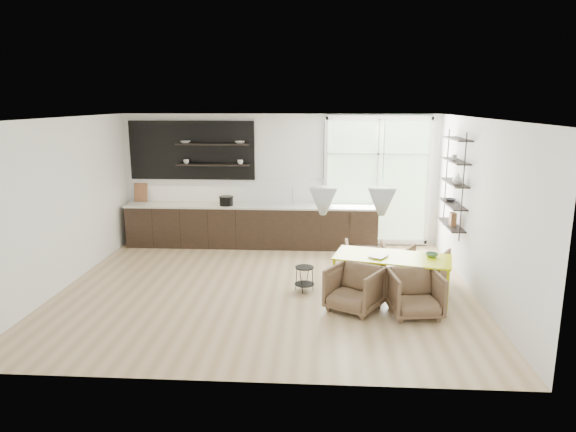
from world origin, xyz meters
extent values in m
cube|color=tan|center=(0.00, 0.00, -0.01)|extent=(7.00, 6.00, 0.01)
cube|color=white|center=(0.00, 3.00, 1.45)|extent=(7.00, 0.02, 2.90)
cube|color=white|center=(-3.50, 0.00, 1.45)|extent=(0.02, 6.00, 2.90)
cube|color=white|center=(3.50, 0.00, 1.45)|extent=(0.02, 6.00, 2.90)
cube|color=white|center=(0.00, 0.00, 2.90)|extent=(7.00, 6.00, 0.01)
cube|color=#B2D1A5|center=(2.15, 2.97, 1.45)|extent=(2.20, 0.02, 2.70)
cube|color=silver|center=(2.15, 2.94, 1.45)|extent=(2.30, 0.08, 2.80)
cone|color=silver|center=(0.95, -0.50, 1.65)|extent=(0.44, 0.44, 0.42)
cone|color=silver|center=(1.85, -0.50, 1.65)|extent=(0.44, 0.44, 0.42)
cylinder|color=black|center=(0.95, -0.50, 2.46)|extent=(0.01, 0.01, 0.89)
cylinder|color=black|center=(1.85, -0.50, 2.46)|extent=(0.01, 0.01, 0.89)
cube|color=black|center=(-0.60, 2.67, 0.45)|extent=(5.50, 0.65, 0.90)
cube|color=silver|center=(-0.60, 2.67, 0.92)|extent=(5.54, 0.69, 0.04)
cube|color=white|center=(-0.60, 2.98, 1.20)|extent=(5.50, 0.02, 0.55)
cube|color=black|center=(-1.95, 2.96, 2.10)|extent=(2.80, 0.06, 1.30)
cube|color=black|center=(-1.45, 2.82, 2.25)|extent=(1.60, 0.28, 0.03)
cube|color=black|center=(-1.45, 2.82, 1.80)|extent=(1.60, 0.28, 0.03)
cube|color=brown|center=(-3.15, 2.90, 1.15)|extent=(0.30, 0.10, 0.42)
cylinder|color=silver|center=(0.30, 2.77, 1.12)|extent=(0.02, 0.02, 0.40)
imported|color=white|center=(-2.05, 2.82, 2.29)|extent=(0.22, 0.22, 0.05)
imported|color=white|center=(-0.85, 2.82, 2.29)|extent=(0.22, 0.22, 0.05)
imported|color=white|center=(-2.05, 2.82, 1.86)|extent=(0.12, 0.12, 0.10)
imported|color=white|center=(-0.85, 2.82, 1.86)|extent=(0.12, 0.12, 0.10)
cylinder|color=black|center=(-1.14, 2.57, 1.03)|extent=(0.30, 0.30, 0.18)
cube|color=black|center=(3.36, 0.60, 1.70)|extent=(0.02, 0.02, 1.90)
cube|color=black|center=(3.36, 1.80, 1.70)|extent=(0.02, 0.02, 1.90)
cube|color=black|center=(3.36, 1.20, 0.90)|extent=(0.26, 1.20, 0.02)
cube|color=black|center=(3.36, 1.20, 1.30)|extent=(0.26, 1.20, 0.02)
cube|color=black|center=(3.36, 1.20, 1.70)|extent=(0.26, 1.20, 0.02)
cube|color=black|center=(3.36, 1.20, 2.10)|extent=(0.26, 1.20, 0.03)
cube|color=black|center=(3.36, 1.20, 2.50)|extent=(0.26, 1.20, 0.03)
imported|color=white|center=(3.36, 0.95, 1.81)|extent=(0.18, 0.18, 0.19)
imported|color=#333338|center=(3.36, 1.40, 1.34)|extent=(0.22, 0.22, 0.05)
imported|color=white|center=(3.36, 1.30, 2.16)|extent=(0.10, 0.10, 0.09)
cube|color=brown|center=(3.36, 1.10, 1.03)|extent=(0.10, 0.18, 0.24)
cube|color=#C9D705|center=(2.10, -0.17, 0.67)|extent=(2.01, 1.27, 0.03)
cube|color=#C9D705|center=(1.14, -0.31, 0.33)|extent=(0.05, 0.05, 0.65)
cube|color=#C9D705|center=(1.33, 0.42, 0.33)|extent=(0.05, 0.05, 0.65)
cube|color=#C9D705|center=(2.87, -0.75, 0.33)|extent=(0.05, 0.05, 0.65)
cube|color=#C9D705|center=(3.06, -0.02, 0.33)|extent=(0.05, 0.05, 0.65)
imported|color=brown|center=(1.74, 0.74, 0.33)|extent=(0.72, 0.74, 0.67)
imported|color=brown|center=(2.79, 0.47, 0.32)|extent=(0.93, 0.93, 0.63)
imported|color=brown|center=(1.45, -0.80, 0.34)|extent=(1.02, 1.02, 0.69)
imported|color=brown|center=(2.34, -0.95, 0.34)|extent=(0.82, 0.83, 0.68)
cylinder|color=black|center=(0.66, -0.03, 0.42)|extent=(0.32, 0.32, 0.02)
cylinder|color=black|center=(0.66, -0.03, 0.12)|extent=(0.34, 0.34, 0.01)
cylinder|color=black|center=(0.80, -0.08, 0.21)|extent=(0.01, 0.01, 0.42)
cylinder|color=black|center=(0.70, 0.11, 0.21)|extent=(0.01, 0.01, 0.42)
cylinder|color=black|center=(0.51, 0.02, 0.21)|extent=(0.01, 0.01, 0.42)
cylinder|color=black|center=(0.61, -0.17, 0.21)|extent=(0.01, 0.01, 0.42)
imported|color=white|center=(1.77, -0.15, 0.69)|extent=(0.36, 0.39, 0.03)
imported|color=#4A7653|center=(2.74, -0.14, 0.71)|extent=(0.25, 0.25, 0.06)
camera|label=1|loc=(0.89, -8.31, 3.16)|focal=32.00mm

